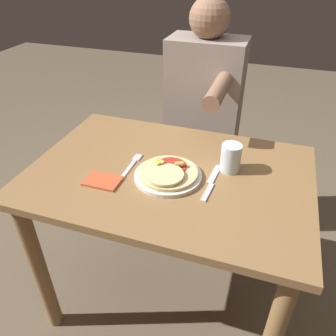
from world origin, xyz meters
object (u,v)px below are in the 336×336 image
(person_diner, at_px, (204,109))
(dining_table, at_px, (169,200))
(pizza, at_px, (167,172))
(fork, at_px, (132,164))
(knife, at_px, (211,183))
(plate, at_px, (168,176))
(drinking_glass, at_px, (231,158))

(person_diner, bearing_deg, dining_table, -88.92)
(pizza, height_order, fork, pizza)
(fork, height_order, knife, same)
(plate, relative_size, fork, 1.37)
(pizza, height_order, person_diner, person_diner)
(drinking_glass, relative_size, person_diner, 0.08)
(plate, distance_m, pizza, 0.02)
(person_diner, bearing_deg, pizza, -88.37)
(pizza, relative_size, knife, 0.96)
(dining_table, bearing_deg, plate, -77.94)
(plate, bearing_deg, fork, 168.68)
(fork, bearing_deg, pizza, -12.94)
(plate, bearing_deg, dining_table, 102.06)
(dining_table, relative_size, knife, 4.63)
(drinking_glass, bearing_deg, dining_table, -159.13)
(dining_table, relative_size, fork, 5.85)
(dining_table, xyz_separation_m, fork, (-0.15, -0.01, 0.14))
(dining_table, relative_size, plate, 4.26)
(pizza, bearing_deg, drinking_glass, 30.96)
(dining_table, height_order, plate, plate)
(plate, bearing_deg, knife, 4.92)
(drinking_glass, bearing_deg, fork, -166.45)
(fork, xyz_separation_m, person_diner, (0.13, 0.61, -0.02))
(knife, distance_m, drinking_glass, 0.12)
(dining_table, bearing_deg, fork, -177.63)
(dining_table, relative_size, drinking_glass, 9.70)
(plate, distance_m, drinking_glass, 0.24)
(knife, bearing_deg, pizza, -173.51)
(dining_table, distance_m, knife, 0.22)
(fork, relative_size, drinking_glass, 1.66)
(plate, xyz_separation_m, knife, (0.15, 0.01, -0.00))
(knife, distance_m, person_diner, 0.65)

